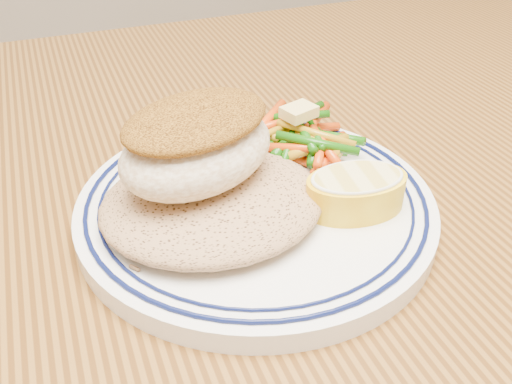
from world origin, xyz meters
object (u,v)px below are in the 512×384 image
Objects in this scene: rice_pilaf at (213,198)px; lemon_wedge at (356,190)px; dining_table at (206,344)px; plate at (256,205)px; vegetable_pile at (302,138)px; fish_fillet at (197,143)px.

lemon_wedge is (0.09, -0.03, 0.00)m from rice_pilaf.
rice_pilaf is 0.09m from lemon_wedge.
lemon_wedge reaches higher than dining_table.
lemon_wedge reaches higher than plate.
dining_table is at bearing -160.88° from plate.
vegetable_pile is at bearing 30.51° from rice_pilaf.
vegetable_pile is (0.05, 0.04, 0.02)m from plate.
plate is at bearing -6.28° from fish_fillet.
rice_pilaf and vegetable_pile have the same top height.
plate is at bearing 19.12° from dining_table.
rice_pilaf is at bearing 30.62° from dining_table.
vegetable_pile is 0.08m from lemon_wedge.
fish_fillet reaches higher than dining_table.
fish_fillet reaches higher than rice_pilaf.
fish_fillet is at bearing 173.72° from plate.
vegetable_pile is 1.48× the size of lemon_wedge.
rice_pilaf reaches higher than lemon_wedge.
fish_fillet is 1.21× the size of vegetable_pile.
plate is 1.89× the size of fish_fillet.
fish_fillet reaches higher than lemon_wedge.
plate is 0.04m from rice_pilaf.
rice_pilaf is (-0.03, -0.01, 0.02)m from plate.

